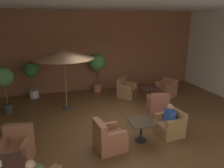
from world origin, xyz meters
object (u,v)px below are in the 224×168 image
Objects in this scene: patio_umbrella_tall_red at (63,54)px; armchair_mid_center_north at (170,125)px; cafe_table_front_right at (150,91)px; potted_tree_mid_right at (97,66)px; armchair_front_right_north at (157,104)px; cafe_table_mid_center at (141,126)px; iced_drink_cup at (0,164)px; potted_tree_mid_left at (4,80)px; armchair_front_left_south at (17,150)px; patron_by_window at (170,114)px; potted_tree_left_corner at (32,75)px; armchair_front_right_south at (127,90)px; armchair_mid_center_east at (109,139)px; armchair_front_right_east at (166,89)px.

armchair_mid_center_north is at bearing -45.97° from patio_umbrella_tall_red.
potted_tree_mid_right is (-1.90, 2.05, 0.85)m from cafe_table_front_right.
cafe_table_mid_center is at bearing -130.21° from armchair_front_right_north.
cafe_table_mid_center is 3.67m from iced_drink_cup.
potted_tree_mid_right is at bearing 60.41° from iced_drink_cup.
iced_drink_cup is at bearing -151.25° from armchair_front_right_north.
potted_tree_mid_left is at bearing 97.19° from iced_drink_cup.
armchair_front_left_south reaches higher than iced_drink_cup.
iced_drink_cup is (-4.52, -1.08, 0.00)m from patron_by_window.
potted_tree_mid_right is 3.15× the size of patron_by_window.
armchair_mid_center_north is at bearing -105.92° from armchair_front_right_north.
armchair_front_left_south is at bearing -116.05° from patio_umbrella_tall_red.
potted_tree_mid_left reaches higher than potted_tree_left_corner.
potted_tree_left_corner is (-4.69, 3.09, 0.79)m from armchair_front_right_north.
armchair_front_right_south is 4.30m from armchair_mid_center_east.
patron_by_window reaches higher than cafe_table_mid_center.
armchair_mid_center_north reaches higher than cafe_table_front_right.
potted_tree_left_corner is at bearing 113.47° from armchair_mid_center_east.
armchair_mid_center_north is 0.94× the size of armchair_mid_center_east.
patio_umbrella_tall_red reaches higher than potted_tree_mid_right.
iced_drink_cup is (-3.36, -5.92, -0.64)m from potted_tree_mid_right.
armchair_mid_center_east is at bearing -132.50° from cafe_table_front_right.
potted_tree_left_corner is (-4.93, 1.98, 0.63)m from cafe_table_front_right.
armchair_front_right_south is 0.59× the size of potted_tree_mid_left.
armchair_mid_center_north is (-0.71, -2.79, -0.17)m from cafe_table_front_right.
cafe_table_front_right is 4.01m from patio_umbrella_tall_red.
iced_drink_cup is (-6.32, -4.28, 0.37)m from armchair_front_right_east.
potted_tree_mid_left is 0.95× the size of potted_tree_mid_right.
iced_drink_cup is (-1.66, -4.08, -1.53)m from patio_umbrella_tall_red.
armchair_mid_center_east is 4.74m from potted_tree_mid_left.
potted_tree_left_corner is (-1.32, 1.78, -1.11)m from patio_umbrella_tall_red.
armchair_front_right_north is 2.33m from cafe_table_mid_center.
cafe_table_front_right is (5.11, 2.86, 0.15)m from armchair_front_left_south.
cafe_table_front_right is at bearing -45.75° from armchair_front_right_south.
potted_tree_mid_left is 4.21m from potted_tree_mid_right.
patio_umbrella_tall_red reaches higher than armchair_front_right_north.
patio_umbrella_tall_red is 2.48m from potted_tree_left_corner.
armchair_front_left_south reaches higher than armchair_front_right_north.
potted_tree_mid_left is (-0.89, -1.51, 0.20)m from potted_tree_left_corner.
cafe_table_mid_center is 0.84× the size of armchair_mid_center_east.
armchair_front_right_east reaches higher than armchair_mid_center_north.
armchair_mid_center_east is at bearing -173.73° from patron_by_window.
patio_umbrella_tall_red is 2.66m from potted_tree_mid_right.
armchair_front_left_south reaches higher than armchair_front_right_east.
armchair_front_right_north is 0.55× the size of potted_tree_left_corner.
potted_tree_left_corner is (0.18, 4.84, 0.78)m from armchair_front_left_south.
cafe_table_front_right and cafe_table_mid_center have the same top height.
patio_umbrella_tall_red is (-2.81, -0.61, 1.88)m from armchair_front_right_south.
armchair_front_left_south reaches higher than cafe_table_front_right.
patio_umbrella_tall_red is at bearing 133.63° from patron_by_window.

